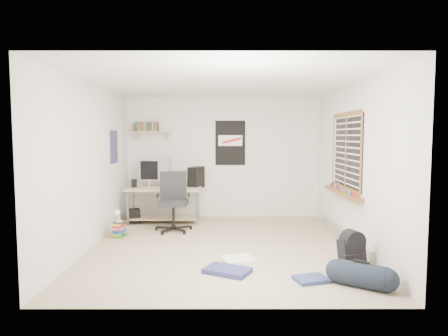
{
  "coord_description": "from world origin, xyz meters",
  "views": [
    {
      "loc": [
        0.01,
        -6.06,
        1.71
      ],
      "look_at": [
        0.02,
        0.33,
        1.19
      ],
      "focal_mm": 32.0,
      "sensor_mm": 36.0,
      "label": 1
    }
  ],
  "objects_px": {
    "desk": "(164,204)",
    "backpack": "(352,255)",
    "book_stack": "(118,229)",
    "duffel_bag": "(361,275)",
    "office_chair": "(173,204)"
  },
  "relations": [
    {
      "from": "office_chair",
      "to": "desk",
      "type": "bearing_deg",
      "value": 104.86
    },
    {
      "from": "office_chair",
      "to": "backpack",
      "type": "xyz_separation_m",
      "value": [
        2.53,
        -2.07,
        -0.29
      ]
    },
    {
      "from": "duffel_bag",
      "to": "backpack",
      "type": "bearing_deg",
      "value": 115.73
    },
    {
      "from": "duffel_bag",
      "to": "book_stack",
      "type": "height_order",
      "value": "duffel_bag"
    },
    {
      "from": "office_chair",
      "to": "backpack",
      "type": "relative_size",
      "value": 2.63
    },
    {
      "from": "book_stack",
      "to": "duffel_bag",
      "type": "bearing_deg",
      "value": -33.31
    },
    {
      "from": "backpack",
      "to": "duffel_bag",
      "type": "distance_m",
      "value": 0.58
    },
    {
      "from": "backpack",
      "to": "book_stack",
      "type": "relative_size",
      "value": 1.01
    },
    {
      "from": "desk",
      "to": "duffel_bag",
      "type": "relative_size",
      "value": 2.61
    },
    {
      "from": "desk",
      "to": "book_stack",
      "type": "relative_size",
      "value": 3.54
    },
    {
      "from": "desk",
      "to": "office_chair",
      "type": "relative_size",
      "value": 1.34
    },
    {
      "from": "backpack",
      "to": "desk",
      "type": "bearing_deg",
      "value": 117.73
    },
    {
      "from": "book_stack",
      "to": "backpack",
      "type": "bearing_deg",
      "value": -25.28
    },
    {
      "from": "office_chair",
      "to": "backpack",
      "type": "distance_m",
      "value": 3.28
    },
    {
      "from": "desk",
      "to": "backpack",
      "type": "distance_m",
      "value": 3.93
    }
  ]
}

